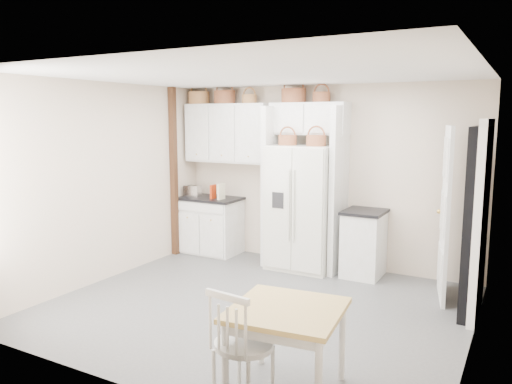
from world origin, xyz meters
The scene contains 29 objects.
floor centered at (0.00, 0.00, 0.00)m, with size 4.50×4.50×0.00m, color #474747.
ceiling centered at (0.00, 0.00, 2.60)m, with size 4.50×4.50×0.00m, color white.
wall_back centered at (0.00, 2.00, 1.30)m, with size 4.50×4.50×0.00m, color #C2B4A1.
wall_left centered at (-2.25, 0.00, 1.30)m, with size 4.00×4.00×0.00m, color #C2B4A1.
wall_right centered at (2.25, 0.00, 1.30)m, with size 4.00×4.00×0.00m, color #C2B4A1.
refrigerator centered at (-0.15, 1.66, 0.88)m, with size 0.91×0.73×1.76m, color silver.
base_cab_left centered at (-1.76, 1.70, 0.43)m, with size 0.92×0.58×0.85m, color beige.
base_cab_right centered at (0.73, 1.70, 0.43)m, with size 0.49×0.59×0.87m, color beige.
dining_table centered at (1.06, -1.45, 0.35)m, with size 0.83×0.83×0.69m, color #A5833E.
windsor_chair centered at (0.85, -1.75, 0.47)m, with size 0.46×0.41×0.93m, color beige.
counter_left centered at (-1.76, 1.70, 0.87)m, with size 0.96×0.62×0.04m, color black.
counter_right centered at (0.73, 1.70, 0.89)m, with size 0.53×0.63×0.04m, color black.
toaster centered at (-2.06, 1.63, 0.98)m, with size 0.26×0.15×0.18m, color silver.
cookbook_red centered at (-1.65, 1.62, 1.00)m, with size 0.03×0.14×0.22m, color #AD2C0B.
cookbook_cream centered at (-1.51, 1.62, 1.01)m, with size 0.04×0.16×0.24m, color beige.
basket_upper_a centered at (-2.04, 1.83, 2.45)m, with size 0.34×0.34×0.19m, color #96562F.
basket_upper_b centered at (-1.56, 1.83, 2.45)m, with size 0.34×0.34×0.20m, color brown.
basket_upper_c centered at (-1.12, 1.83, 2.42)m, with size 0.23×0.23×0.13m, color #96562F.
basket_bridge_a centered at (-0.40, 1.83, 2.45)m, with size 0.36×0.36×0.20m, color brown.
basket_bridge_b centered at (0.03, 1.83, 2.42)m, with size 0.25×0.25×0.14m, color brown.
basket_fridge_a centered at (-0.36, 1.56, 1.83)m, with size 0.26×0.26×0.14m, color brown.
basket_fridge_b centered at (0.07, 1.56, 1.83)m, with size 0.27×0.27×0.15m, color brown.
upper_cabinet centered at (-1.50, 1.83, 1.90)m, with size 1.40×0.34×0.90m, color beige.
bridge_cabinet centered at (-0.15, 1.83, 2.12)m, with size 1.12×0.34×0.45m, color beige.
fridge_panel_left centered at (-0.66, 1.70, 1.15)m, with size 0.08×0.60×2.30m, color beige.
fridge_panel_right centered at (0.36, 1.70, 1.15)m, with size 0.08×0.60×2.30m, color beige.
trim_post centered at (-2.20, 1.35, 1.30)m, with size 0.09×0.09×2.60m, color #371B13.
doorway_void centered at (2.16, 1.00, 1.02)m, with size 0.18×0.85×2.05m, color black.
door_slab centered at (1.80, 1.33, 1.02)m, with size 0.80×0.04×2.05m, color white.
Camera 1 is at (2.62, -4.77, 2.14)m, focal length 35.00 mm.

